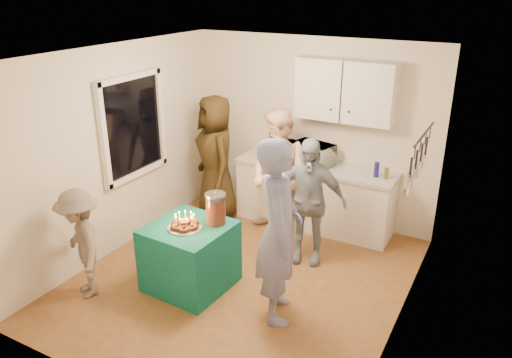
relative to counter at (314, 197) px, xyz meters
The scene contains 19 objects.
floor 1.76m from the counter, 96.71° to the right, with size 4.00×4.00×0.00m, color brown.
ceiling 2.76m from the counter, 96.71° to the right, with size 4.00×4.00×0.00m, color white.
back_wall 0.94m from the counter, 123.69° to the left, with size 3.60×3.60×0.00m, color silver.
left_wall 2.77m from the counter, 139.64° to the right, with size 4.00×4.00×0.00m, color silver.
right_wall 2.49m from the counter, 46.74° to the right, with size 4.00×4.00×0.00m, color silver.
window_night 2.66m from the counter, 144.60° to the right, with size 0.04×1.00×1.20m, color black.
counter is the anchor object (origin of this frame).
countertop 0.46m from the counter, 90.00° to the right, with size 2.24×0.62×0.05m, color beige.
upper_cabinet 1.56m from the counter, 26.57° to the left, with size 1.30×0.30×0.80m, color white.
pot_rack 2.16m from the counter, 33.34° to the right, with size 0.12×1.00×0.60m, color black.
microwave 0.64m from the counter, behind, with size 0.55×0.37×0.31m, color white.
party_table 2.18m from the counter, 107.42° to the right, with size 0.85×0.85×0.76m, color #0F6657.
donut_cake 2.28m from the counter, 107.14° to the right, with size 0.38×0.38×0.18m, color #381C0C, non-canonical shape.
punch_jar 1.98m from the counter, 102.80° to the right, with size 0.22×0.22×0.34m, color red.
man_birthday 2.20m from the counter, 77.70° to the right, with size 0.71×0.47×1.95m, color #7880AF.
woman_back_left 1.52m from the counter, 165.74° to the right, with size 0.89×0.58×1.81m, color #503B17.
woman_back_center 0.73m from the counter, 124.86° to the right, with size 0.86×0.67×1.76m, color #FFAF85.
woman_back_right 1.03m from the counter, 73.31° to the right, with size 0.94×0.39×1.60m, color #112139.
child_near_left 3.21m from the counter, 119.76° to the right, with size 0.81×0.47×1.26m, color #63574F.
Camera 1 is at (2.54, -4.34, 3.31)m, focal length 35.00 mm.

